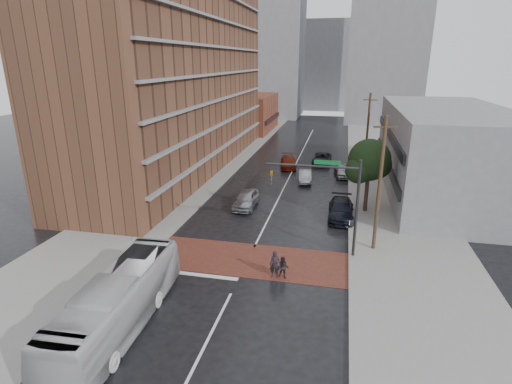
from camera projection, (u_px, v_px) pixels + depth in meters
The scene contains 24 objects.
ground at pixel (246, 263), 27.97m from camera, with size 160.00×160.00×0.00m, color black.
crosswalk at pixel (248, 259), 28.43m from camera, with size 14.00×5.00×0.02m, color brown.
sidewalk_west at pixel (207, 166), 53.47m from camera, with size 9.00×90.00×0.15m, color gray.
sidewalk_east at pixel (386, 176), 48.80m from camera, with size 9.00×90.00×0.15m, color gray.
apartment_block at pixel (181, 56), 48.68m from camera, with size 10.00×44.00×28.00m, color brown.
storefront_west at pixel (252, 113), 79.39m from camera, with size 8.00×16.00×7.00m, color brown.
building_east at pixel (444, 151), 41.76m from camera, with size 11.00×26.00×9.00m, color gray.
distant_tower_west at pixel (265, 50), 98.13m from camera, with size 18.00×16.00×32.00m, color gray.
distant_tower_east at pixel (387, 38), 86.26m from camera, with size 16.00×14.00×36.00m, color gray.
distant_tower_center at pixel (326, 66), 112.31m from camera, with size 12.00×10.00×24.00m, color gray.
street_tree at pixel (369, 163), 35.92m from camera, with size 4.20×4.10×6.90m.
signal_mast at pixel (336, 194), 27.62m from camera, with size 6.50×0.30×7.20m.
utility_pole_near at pixel (380, 184), 28.28m from camera, with size 1.60×0.26×10.00m.
utility_pole_far at pixel (367, 135), 46.83m from camera, with size 1.60×0.26×10.00m.
transit_bus at pixel (118, 303), 20.70m from camera, with size 2.58×11.01×3.07m, color #BCBCBE.
pedestrian_a at pixel (275, 265), 25.83m from camera, with size 0.67×0.44×1.85m, color black.
pedestrian_b at pixel (283, 268), 25.77m from camera, with size 0.74×0.57×1.52m, color black.
car_travel_a at pixel (246, 199), 38.36m from camera, with size 1.93×4.79×1.63m, color #9FA0A6.
car_travel_b at pixel (305, 176), 46.42m from camera, with size 1.43×4.10×1.35m, color #9FA2A7.
car_travel_c at pixel (288, 162), 52.80m from camera, with size 2.04×5.01×1.45m, color maroon.
suv_travel at pixel (322, 158), 54.70m from camera, with size 2.36×5.12×1.42m, color black.
car_parked_near at pixel (341, 211), 35.76m from camera, with size 1.40×4.02×1.32m, color #14123F.
car_parked_mid at pixel (341, 210), 35.72m from camera, with size 2.21×5.45×1.58m, color black.
car_parked_far at pixel (343, 170), 48.66m from camera, with size 1.80×4.48×1.53m, color #939599.
Camera 1 is at (6.00, -24.27, 13.51)m, focal length 28.00 mm.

